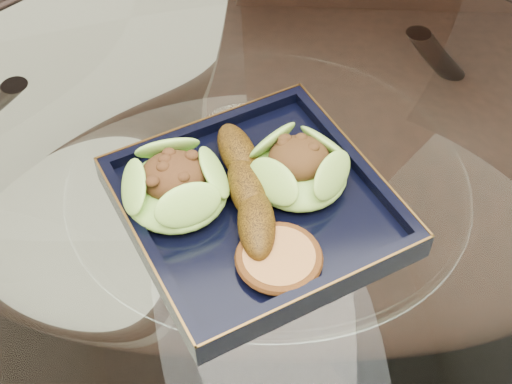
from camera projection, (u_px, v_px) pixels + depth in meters
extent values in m
cylinder|color=white|center=(267.00, 214.00, 0.80)|extent=(1.10, 1.10, 0.01)
torus|color=black|center=(267.00, 214.00, 0.80)|extent=(1.13, 1.13, 0.02)
cylinder|color=black|center=(382.00, 205.00, 1.30)|extent=(0.04, 0.04, 0.75)
cylinder|color=black|center=(72.00, 255.00, 1.23)|extent=(0.04, 0.04, 0.75)
cube|color=black|center=(373.00, 183.00, 1.15)|extent=(0.56, 0.56, 0.04)
cylinder|color=black|center=(247.00, 369.00, 1.23)|extent=(0.04, 0.04, 0.49)
cylinder|color=black|center=(478.00, 377.00, 1.22)|extent=(0.04, 0.04, 0.49)
cylinder|color=black|center=(255.00, 195.00, 1.49)|extent=(0.04, 0.04, 0.49)
cylinder|color=black|center=(445.00, 200.00, 1.48)|extent=(0.04, 0.04, 0.49)
cube|color=black|center=(256.00, 210.00, 0.78)|extent=(0.34, 0.34, 0.02)
ellipsoid|color=#6FAA31|center=(175.00, 188.00, 0.76)|extent=(0.14, 0.14, 0.04)
ellipsoid|color=#619A2C|center=(299.00, 170.00, 0.78)|extent=(0.13, 0.13, 0.04)
ellipsoid|color=#573609|center=(247.00, 187.00, 0.77)|extent=(0.04, 0.19, 0.04)
cylinder|color=#BC7A3E|center=(279.00, 259.00, 0.72)|extent=(0.10, 0.10, 0.01)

